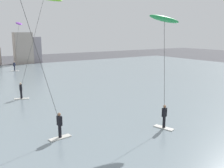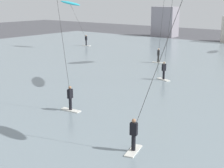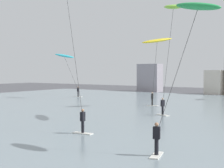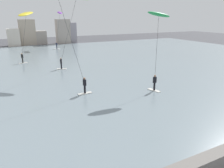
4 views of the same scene
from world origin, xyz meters
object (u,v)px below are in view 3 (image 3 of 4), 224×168
kitesurfer_lime (172,15)px  kitesurfer_cyan (66,59)px  kitesurfer_green (192,26)px  kitesurfer_blue (67,1)px  kitesurfer_yellow (157,45)px

kitesurfer_lime → kitesurfer_cyan: bearing=153.3°
kitesurfer_green → kitesurfer_lime: (-5.43, 9.91, 2.41)m
kitesurfer_blue → kitesurfer_cyan: size_ratio=1.44×
kitesurfer_cyan → kitesurfer_green: 34.87m
kitesurfer_blue → kitesurfer_green: bearing=-9.0°
kitesurfer_blue → kitesurfer_green: kitesurfer_blue is taller
kitesurfer_blue → kitesurfer_lime: (4.20, 8.39, -0.25)m
kitesurfer_blue → kitesurfer_cyan: (-18.11, 19.61, -3.17)m
kitesurfer_yellow → kitesurfer_green: bearing=-58.7°
kitesurfer_cyan → kitesurfer_green: (27.74, -21.13, 0.51)m
kitesurfer_blue → kitesurfer_lime: bearing=63.4°
kitesurfer_blue → kitesurfer_yellow: (-1.07, 16.07, -1.99)m
kitesurfer_blue → kitesurfer_cyan: kitesurfer_blue is taller
kitesurfer_blue → kitesurfer_yellow: bearing=93.8°
kitesurfer_lime → kitesurfer_green: bearing=-61.3°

